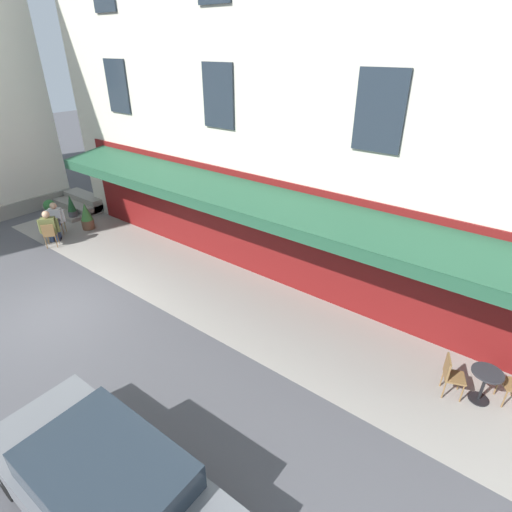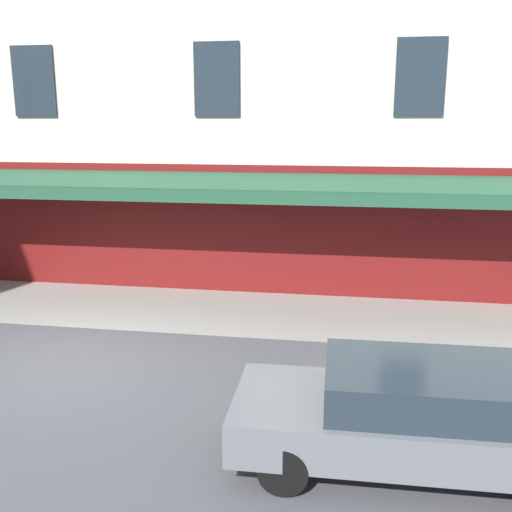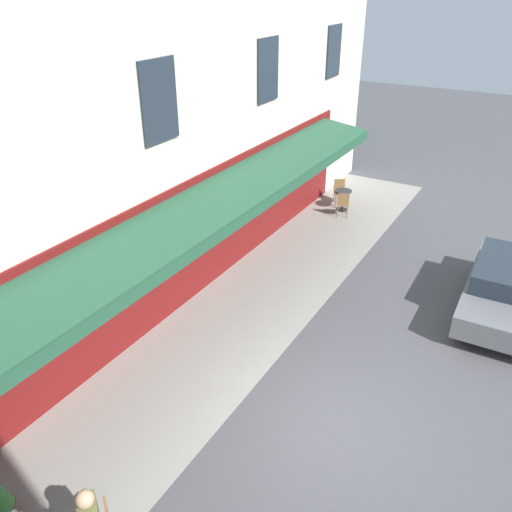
# 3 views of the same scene
# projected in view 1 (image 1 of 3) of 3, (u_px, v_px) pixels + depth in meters

# --- Properties ---
(ground_plane) EXTENTS (70.00, 70.00, 0.00)m
(ground_plane) POSITION_uv_depth(u_px,v_px,m) (58.00, 311.00, 10.89)
(ground_plane) COLOR #4C4C51
(sidewalk_cafe_terrace) EXTENTS (20.50, 3.20, 0.01)m
(sidewalk_cafe_terrace) POSITION_uv_depth(u_px,v_px,m) (230.00, 297.00, 11.49)
(sidewalk_cafe_terrace) COLOR gray
(sidewalk_cafe_terrace) RESTS_ON ground_plane
(cafe_building_facade) EXTENTS (20.00, 10.70, 15.00)m
(cafe_building_facade) POSITION_uv_depth(u_px,v_px,m) (376.00, 5.00, 11.82)
(cafe_building_facade) COLOR beige
(cafe_building_facade) RESTS_ON ground_plane
(back_alley_steps) EXTENTS (2.40, 1.75, 0.60)m
(back_alley_steps) POSITION_uv_depth(u_px,v_px,m) (80.00, 204.00, 17.57)
(back_alley_steps) COLOR gray
(back_alley_steps) RESTS_ON ground_plane
(cafe_table_near_entrance) EXTENTS (0.60, 0.60, 0.75)m
(cafe_table_near_entrance) POSITION_uv_depth(u_px,v_px,m) (53.00, 228.00, 14.68)
(cafe_table_near_entrance) COLOR black
(cafe_table_near_entrance) RESTS_ON ground_plane
(cafe_chair_wicker_near_door) EXTENTS (0.56, 0.56, 0.91)m
(cafe_chair_wicker_near_door) POSITION_uv_depth(u_px,v_px,m) (49.00, 233.00, 14.11)
(cafe_chair_wicker_near_door) COLOR olive
(cafe_chair_wicker_near_door) RESTS_ON ground_plane
(cafe_chair_wicker_corner_left) EXTENTS (0.57, 0.57, 0.91)m
(cafe_chair_wicker_corner_left) POSITION_uv_depth(u_px,v_px,m) (58.00, 220.00, 15.21)
(cafe_chair_wicker_corner_left) COLOR olive
(cafe_chair_wicker_corner_left) RESTS_ON ground_plane
(cafe_table_mid_terrace) EXTENTS (0.60, 0.60, 0.75)m
(cafe_table_mid_terrace) POSITION_uv_depth(u_px,v_px,m) (485.00, 382.00, 7.96)
(cafe_table_mid_terrace) COLOR black
(cafe_table_mid_terrace) RESTS_ON ground_plane
(cafe_chair_wicker_corner_right) EXTENTS (0.52, 0.52, 0.91)m
(cafe_chair_wicker_corner_right) POSITION_uv_depth(u_px,v_px,m) (451.00, 373.00, 8.09)
(cafe_chair_wicker_corner_right) COLOR olive
(cafe_chair_wicker_corner_right) RESTS_ON ground_plane
(seated_patron_in_white) EXTENTS (0.62, 0.62, 1.29)m
(seated_patron_in_white) POSITION_uv_depth(u_px,v_px,m) (55.00, 218.00, 14.95)
(seated_patron_in_white) COLOR navy
(seated_patron_in_white) RESTS_ON ground_plane
(seated_companion_in_olive) EXTENTS (0.66, 0.64, 1.33)m
(seated_companion_in_olive) POSITION_uv_depth(u_px,v_px,m) (50.00, 227.00, 14.22)
(seated_companion_in_olive) COLOR navy
(seated_companion_in_olive) RESTS_ON ground_plane
(potted_plant_entrance_left) EXTENTS (0.47, 0.47, 1.05)m
(potted_plant_entrance_left) POSITION_uv_depth(u_px,v_px,m) (87.00, 216.00, 15.57)
(potted_plant_entrance_left) COLOR brown
(potted_plant_entrance_left) RESTS_ON ground_plane
(potted_plant_under_sign) EXTENTS (0.47, 0.47, 0.85)m
(potted_plant_under_sign) POSITION_uv_depth(u_px,v_px,m) (50.00, 209.00, 16.45)
(potted_plant_under_sign) COLOR #4C4C51
(potted_plant_under_sign) RESTS_ON ground_plane
(potted_plant_by_steps) EXTENTS (0.34, 0.34, 1.07)m
(potted_plant_by_steps) POSITION_uv_depth(u_px,v_px,m) (72.00, 208.00, 16.39)
(potted_plant_by_steps) COLOR #4C4C51
(potted_plant_by_steps) RESTS_ON ground_plane
(parked_car_grey) EXTENTS (4.33, 1.88, 1.33)m
(parked_car_grey) POSITION_uv_depth(u_px,v_px,m) (104.00, 481.00, 5.92)
(parked_car_grey) COLOR slate
(parked_car_grey) RESTS_ON ground_plane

